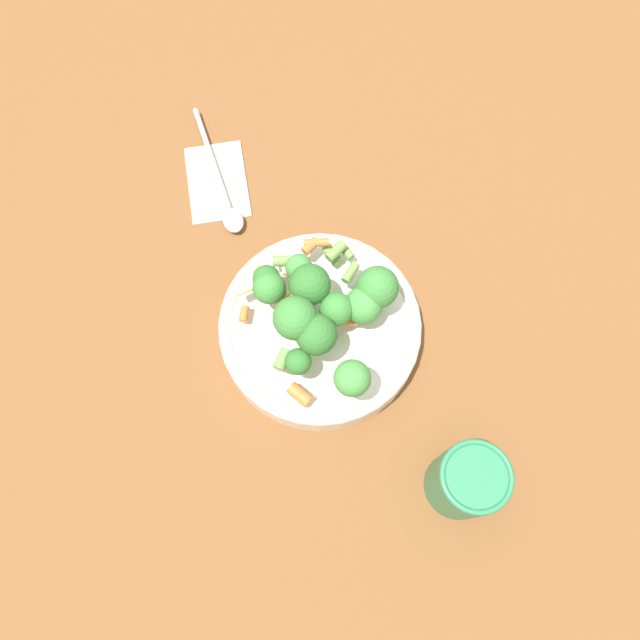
{
  "coord_description": "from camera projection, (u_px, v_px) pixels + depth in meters",
  "views": [
    {
      "loc": [
        0.09,
        0.22,
        0.72
      ],
      "look_at": [
        0.0,
        0.0,
        0.05
      ],
      "focal_mm": 35.0,
      "sensor_mm": 36.0,
      "label": 1
    }
  ],
  "objects": [
    {
      "name": "bowl",
      "position": [
        320.0,
        328.0,
        0.73
      ],
      "size": [
        0.24,
        0.24,
        0.04
      ],
      "color": "silver",
      "rests_on": "ground_plane"
    },
    {
      "name": "napkin",
      "position": [
        217.0,
        181.0,
        0.82
      ],
      "size": [
        0.1,
        0.13,
        0.01
      ],
      "color": "beige",
      "rests_on": "ground_plane"
    },
    {
      "name": "pasta_salad",
      "position": [
        323.0,
        308.0,
        0.68
      ],
      "size": [
        0.18,
        0.2,
        0.08
      ],
      "color": "#8CB766",
      "rests_on": "bowl"
    },
    {
      "name": "cup",
      "position": [
        466.0,
        481.0,
        0.65
      ],
      "size": [
        0.07,
        0.07,
        0.1
      ],
      "color": "#2D7F51",
      "rests_on": "ground_plane"
    },
    {
      "name": "ground_plane",
      "position": [
        320.0,
        334.0,
        0.75
      ],
      "size": [
        3.0,
        3.0,
        0.0
      ],
      "primitive_type": "plane",
      "color": "brown"
    },
    {
      "name": "spoon",
      "position": [
        223.0,
        191.0,
        0.81
      ],
      "size": [
        0.03,
        0.2,
        0.01
      ],
      "rotation": [
        0.0,
        0.0,
        7.8
      ],
      "color": "silver",
      "rests_on": "napkin"
    }
  ]
}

